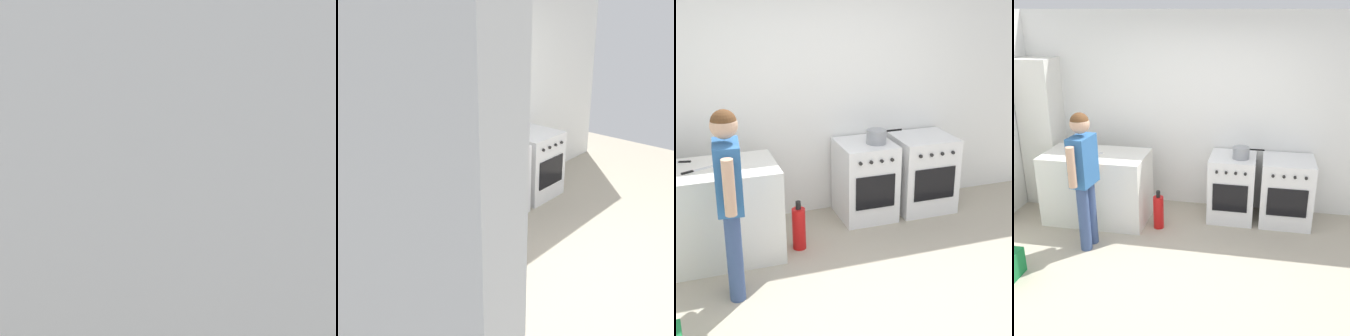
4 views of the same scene
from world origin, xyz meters
TOP-DOWN VIEW (x-y plane):
  - ground_plane at (0.00, 0.00)m, footprint 8.00×8.00m
  - back_wall at (0.00, 1.95)m, footprint 6.00×0.10m
  - counter_unit at (-1.35, 1.20)m, footprint 1.30×0.70m
  - oven_left at (0.35, 1.58)m, footprint 0.58×0.62m
  - oven_right at (1.04, 1.58)m, footprint 0.64×0.62m
  - pot at (0.45, 1.52)m, footprint 0.39×0.21m
  - knife_chef at (-1.41, 1.16)m, footprint 0.30×0.15m
  - knife_bread at (-1.60, 1.45)m, footprint 0.35×0.11m
  - person at (-1.21, 0.52)m, footprint 0.23×0.57m
  - fire_extinguisher at (-0.52, 1.10)m, footprint 0.13×0.13m

SIDE VIEW (x-z plane):
  - ground_plane at x=0.00m, z-range 0.00..0.00m
  - fire_extinguisher at x=-0.52m, z-range -0.03..0.47m
  - oven_left at x=0.35m, z-range 0.00..0.85m
  - oven_right at x=1.04m, z-range 0.00..0.85m
  - counter_unit at x=-1.35m, z-range 0.00..0.90m
  - knife_bread at x=-1.60m, z-range 0.90..0.91m
  - knife_chef at x=-1.41m, z-range 0.90..0.91m
  - pot at x=0.45m, z-range 0.85..1.00m
  - person at x=-1.21m, z-range 0.15..1.73m
  - back_wall at x=0.00m, z-range 0.00..2.60m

